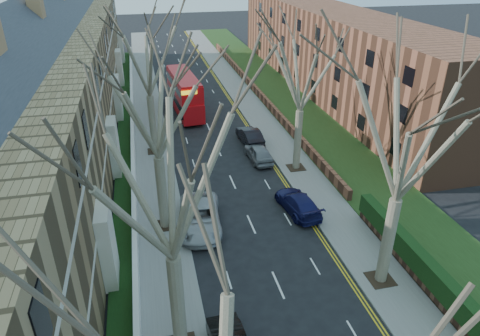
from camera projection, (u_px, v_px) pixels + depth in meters
pavement_left at (147, 112)px, 48.49m from camera, size 3.00×102.00×0.12m
pavement_right at (250, 104)px, 50.90m from camera, size 3.00×102.00×0.12m
terrace_left at (56, 90)px, 37.52m from camera, size 9.70×78.00×13.60m
flats_right at (330, 50)px, 54.39m from camera, size 13.97×54.00×10.00m
front_wall_left at (133, 135)px, 40.99m from camera, size 0.30×78.00×1.00m
grass_verge_right at (286, 100)px, 51.77m from camera, size 6.00×102.00×0.06m
tree_left_mid at (165, 167)px, 15.66m from camera, size 10.50×10.50×14.71m
tree_left_far at (152, 94)px, 24.44m from camera, size 10.15×10.15×14.22m
tree_left_dist at (145, 46)px, 34.67m from camera, size 10.50×10.50×14.71m
tree_right_mid at (411, 122)px, 19.68m from camera, size 10.50×10.50×14.71m
tree_right_far at (303, 59)px, 31.92m from camera, size 10.15×10.15×14.22m
double_decker_bus at (185, 95)px, 47.46m from camera, size 3.17×10.23×4.25m
car_left_far at (200, 217)px, 28.36m from camera, size 3.31×6.05×1.61m
car_right_near at (298, 203)px, 30.13m from camera, size 2.48×4.93×1.37m
car_right_mid at (259, 153)px, 37.30m from camera, size 1.92×4.33×1.45m
car_right_far at (250, 136)px, 40.61m from camera, size 1.87×4.63×1.49m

